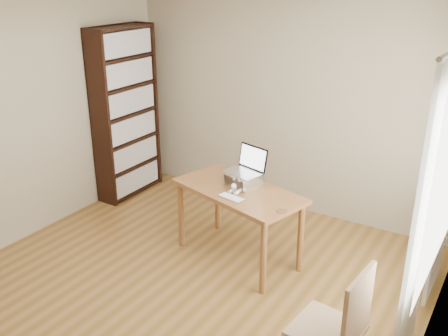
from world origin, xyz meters
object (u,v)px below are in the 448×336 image
desk (238,199)px  chair (338,326)px  keyboard (231,198)px  laptop (246,166)px  cat (247,179)px  bookshelf (126,113)px

desk → chair: (1.42, -1.11, -0.11)m
keyboard → chair: size_ratio=0.27×
laptop → cat: size_ratio=0.80×
keyboard → cat: bearing=103.3°
keyboard → cat: (-0.02, 0.33, 0.06)m
cat → keyboard: bearing=-82.0°
laptop → bookshelf: bearing=-179.4°
desk → cat: (0.03, 0.11, 0.18)m
desk → keyboard: 0.26m
laptop → chair: size_ratio=0.40×
keyboard → cat: cat is taller
desk → laptop: size_ratio=3.54×
cat → bookshelf: bearing=169.3°
laptop → chair: (1.42, -1.25, -0.42)m
bookshelf → chair: bookshelf is taller
laptop → cat: 0.13m
chair → laptop: bearing=143.9°
desk → keyboard: bearing=-61.6°
desk → cat: 0.21m
bookshelf → chair: (3.41, -1.75, -0.52)m
bookshelf → laptop: (1.99, -0.50, -0.11)m
bookshelf → chair: bearing=-27.3°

